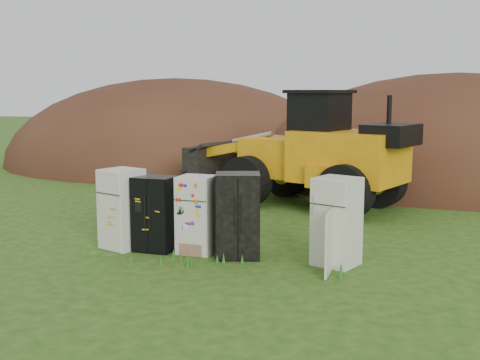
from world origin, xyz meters
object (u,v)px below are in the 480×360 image
object	(u,v)px
fridge_sticker	(197,215)
wheel_loader	(294,148)
fridge_dark_mid	(238,215)
fridge_leftmost	(122,209)
fridge_open_door	(337,221)
fridge_black_side	(155,214)

from	to	relation	value
fridge_sticker	wheel_loader	size ratio (longest dim) A/B	0.23
fridge_sticker	fridge_dark_mid	world-z (taller)	fridge_dark_mid
fridge_leftmost	wheel_loader	distance (m)	6.93
fridge_leftmost	fridge_open_door	size ratio (longest dim) A/B	1.00
fridge_black_side	fridge_leftmost	bearing A→B (deg)	-176.18
fridge_open_door	wheel_loader	distance (m)	6.74
fridge_open_door	fridge_sticker	bearing A→B (deg)	-159.67
fridge_black_side	fridge_open_door	bearing A→B (deg)	1.96
fridge_leftmost	fridge_black_side	xyz separation A→B (m)	(0.78, 0.02, -0.07)
fridge_black_side	fridge_dark_mid	bearing A→B (deg)	1.54
fridge_dark_mid	wheel_loader	bearing A→B (deg)	74.31
fridge_black_side	wheel_loader	distance (m)	6.66
fridge_leftmost	fridge_sticker	bearing A→B (deg)	24.07
fridge_black_side	fridge_open_door	world-z (taller)	fridge_open_door
fridge_black_side	fridge_sticker	xyz separation A→B (m)	(0.96, 0.05, 0.02)
fridge_dark_mid	fridge_open_door	distance (m)	2.08
fridge_leftmost	fridge_dark_mid	bearing A→B (deg)	21.63
fridge_sticker	fridge_dark_mid	bearing A→B (deg)	-1.73
fridge_sticker	fridge_black_side	bearing A→B (deg)	-174.15
fridge_leftmost	wheel_loader	xyz separation A→B (m)	(2.67, 6.34, 0.87)
wheel_loader	fridge_leftmost	bearing A→B (deg)	-91.84
fridge_sticker	wheel_loader	xyz separation A→B (m)	(0.92, 6.27, 0.92)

